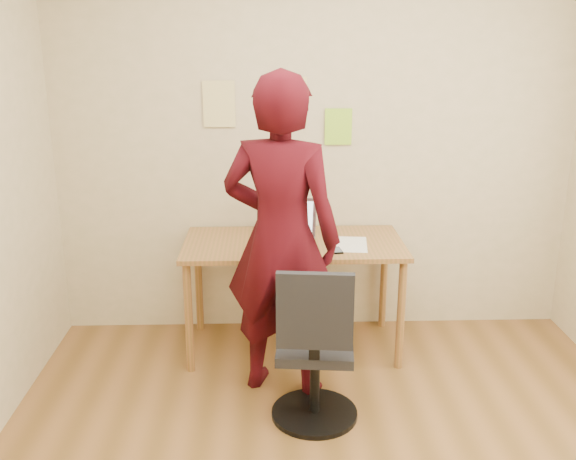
{
  "coord_description": "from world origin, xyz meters",
  "views": [
    {
      "loc": [
        -0.33,
        -2.51,
        2.01
      ],
      "look_at": [
        -0.22,
        0.95,
        0.95
      ],
      "focal_mm": 40.0,
      "sensor_mm": 36.0,
      "label": 1
    }
  ],
  "objects_px": {
    "desk": "(293,255)",
    "person": "(281,239)",
    "office_chair": "(315,357)",
    "phone": "(337,250)",
    "laptop": "(286,233)"
  },
  "relations": [
    {
      "from": "desk",
      "to": "person",
      "type": "relative_size",
      "value": 0.76
    },
    {
      "from": "phone",
      "to": "person",
      "type": "bearing_deg",
      "value": -146.17
    },
    {
      "from": "laptop",
      "to": "person",
      "type": "distance_m",
      "value": 0.55
    },
    {
      "from": "desk",
      "to": "phone",
      "type": "distance_m",
      "value": 0.33
    },
    {
      "from": "desk",
      "to": "laptop",
      "type": "distance_m",
      "value": 0.15
    },
    {
      "from": "office_chair",
      "to": "person",
      "type": "bearing_deg",
      "value": 120.08
    },
    {
      "from": "desk",
      "to": "phone",
      "type": "xyz_separation_m",
      "value": [
        0.26,
        -0.19,
        0.09
      ]
    },
    {
      "from": "desk",
      "to": "office_chair",
      "type": "bearing_deg",
      "value": -84.99
    },
    {
      "from": "phone",
      "to": "laptop",
      "type": "bearing_deg",
      "value": 135.74
    },
    {
      "from": "laptop",
      "to": "phone",
      "type": "height_order",
      "value": "laptop"
    },
    {
      "from": "office_chair",
      "to": "desk",
      "type": "bearing_deg",
      "value": 100.93
    },
    {
      "from": "phone",
      "to": "office_chair",
      "type": "height_order",
      "value": "office_chair"
    },
    {
      "from": "desk",
      "to": "office_chair",
      "type": "distance_m",
      "value": 0.92
    },
    {
      "from": "desk",
      "to": "office_chair",
      "type": "xyz_separation_m",
      "value": [
        0.08,
        -0.88,
        -0.26
      ]
    },
    {
      "from": "phone",
      "to": "person",
      "type": "relative_size",
      "value": 0.07
    }
  ]
}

